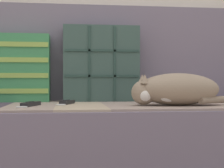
% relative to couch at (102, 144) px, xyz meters
% --- Properties ---
extents(couch, '(1.96, 0.85, 0.41)m').
position_rel_couch_xyz_m(couch, '(0.00, 0.00, 0.00)').
color(couch, gray).
rests_on(couch, ground_plane).
extents(sofa_backrest, '(1.92, 0.14, 0.57)m').
position_rel_couch_xyz_m(sofa_backrest, '(-0.00, 0.36, 0.49)').
color(sofa_backrest, slate).
rests_on(sofa_backrest, couch).
extents(throw_pillow_quilted, '(0.43, 0.14, 0.43)m').
position_rel_couch_xyz_m(throw_pillow_quilted, '(0.01, 0.21, 0.42)').
color(throw_pillow_quilted, '#38514C').
rests_on(throw_pillow_quilted, couch).
extents(throw_pillow_striped, '(0.38, 0.14, 0.37)m').
position_rel_couch_xyz_m(throw_pillow_striped, '(-0.47, 0.21, 0.40)').
color(throw_pillow_striped, '#3D8956').
rests_on(throw_pillow_striped, couch).
extents(sleeping_cat, '(0.47, 0.22, 0.15)m').
position_rel_couch_xyz_m(sleeping_cat, '(0.32, -0.19, 0.28)').
color(sleeping_cat, gray).
rests_on(sleeping_cat, couch).
extents(game_remote_near, '(0.10, 0.19, 0.02)m').
position_rel_couch_xyz_m(game_remote_near, '(-0.18, -0.04, 0.22)').
color(game_remote_near, black).
rests_on(game_remote_near, couch).
extents(game_remote_far, '(0.10, 0.21, 0.02)m').
position_rel_couch_xyz_m(game_remote_far, '(-0.34, -0.15, 0.22)').
color(game_remote_far, black).
rests_on(game_remote_far, couch).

